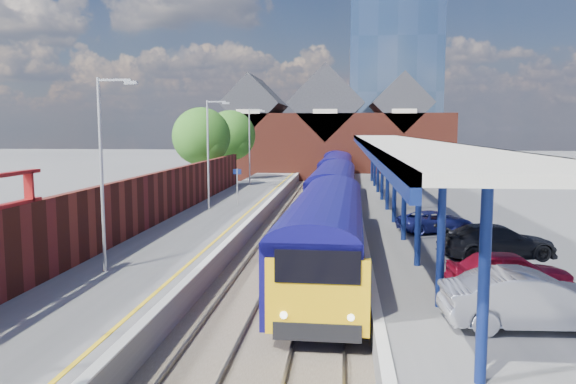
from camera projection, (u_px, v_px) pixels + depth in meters
The scene contains 23 objects.
ground at pixel (315, 208), 43.77m from camera, with size 240.00×240.00×0.00m, color #5B5B5E.
ballast_bed at pixel (307, 231), 33.88m from camera, with size 6.00×76.00×0.06m, color #473D33.
rails at pixel (307, 230), 33.87m from camera, with size 4.51×76.00×0.14m.
left_platform at pixel (217, 222), 34.36m from camera, with size 5.00×76.00×1.00m, color #565659.
right_platform at pixel (408, 225), 33.24m from camera, with size 6.00×76.00×1.00m, color #565659.
coping_left at pixel (255, 214), 34.07m from camera, with size 0.30×76.00×0.05m, color silver.
coping_right at pixel (359, 216), 33.46m from camera, with size 0.30×76.00×0.05m, color silver.
yellow_line at pixel (245, 214), 34.13m from camera, with size 0.14×76.00×0.01m, color yellow.
train at pixel (335, 177), 47.39m from camera, with size 3.17×65.96×3.45m.
canopy at pixel (398, 144), 34.68m from camera, with size 4.50×52.00×4.48m.
lamp_post_b at pixel (105, 162), 20.10m from camera, with size 1.48×0.18×7.00m.
lamp_post_c at pixel (210, 148), 35.92m from camera, with size 1.48×0.18×7.00m.
lamp_post_d at pixel (251, 142), 51.74m from camera, with size 1.48×0.18×7.00m.
platform_sign at pixel (237, 181), 38.02m from camera, with size 0.55×0.08×2.50m.
brick_wall at pixel (137, 204), 28.01m from camera, with size 0.35×50.00×3.86m.
station_building at pixel (326, 135), 70.84m from camera, with size 30.00×12.12×13.78m.
glass_tower at pixel (394, 41), 89.97m from camera, with size 14.20×14.20×40.30m.
tree_near at pixel (203, 138), 50.02m from camera, with size 5.20×5.20×8.10m.
tree_far at pixel (232, 137), 57.83m from camera, with size 5.20×5.20×8.10m.
parked_car_red at pixel (509, 271), 17.93m from camera, with size 1.57×3.89×1.33m, color #A60D28.
parked_car_silver at pixel (532, 300), 14.60m from camera, with size 1.60×4.58×1.51m, color #BABABF.
parked_car_dark at pixel (497, 241), 22.56m from camera, with size 1.91×4.71×1.37m, color black.
parked_car_blue at pixel (435, 222), 28.26m from camera, with size 1.79×3.88×1.08m, color navy.
Camera 1 is at (2.15, -13.35, 6.19)m, focal length 35.00 mm.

